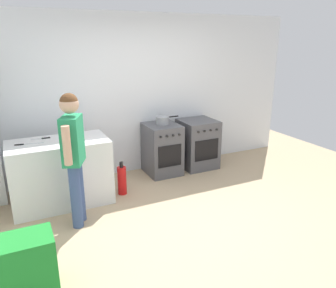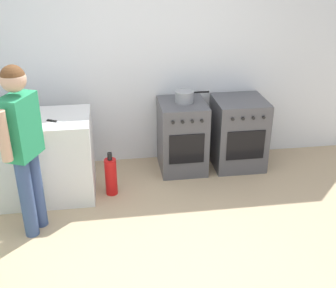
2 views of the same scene
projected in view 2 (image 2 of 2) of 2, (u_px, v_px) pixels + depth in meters
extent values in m
plane|color=tan|center=(174.00, 254.00, 3.76)|extent=(8.00, 8.00, 0.00)
cube|color=silver|center=(148.00, 57.00, 4.95)|extent=(6.00, 0.10, 2.60)
cube|color=silver|center=(31.00, 158.00, 4.47)|extent=(1.30, 0.70, 0.90)
cube|color=#4C4C51|center=(182.00, 136.00, 5.04)|extent=(0.54, 0.60, 0.85)
cube|color=black|center=(187.00, 149.00, 4.77)|extent=(0.40, 0.01, 0.36)
cylinder|color=black|center=(174.00, 107.00, 4.73)|extent=(0.17, 0.17, 0.01)
cylinder|color=black|center=(195.00, 106.00, 4.76)|extent=(0.17, 0.17, 0.01)
cylinder|color=black|center=(171.00, 100.00, 4.95)|extent=(0.17, 0.17, 0.01)
cylinder|color=black|center=(191.00, 99.00, 4.98)|extent=(0.17, 0.17, 0.01)
cylinder|color=black|center=(173.00, 123.00, 4.60)|extent=(0.04, 0.02, 0.04)
cylinder|color=black|center=(183.00, 122.00, 4.61)|extent=(0.04, 0.02, 0.04)
cylinder|color=black|center=(192.00, 121.00, 4.63)|extent=(0.04, 0.02, 0.04)
cylinder|color=black|center=(202.00, 121.00, 4.64)|extent=(0.04, 0.02, 0.04)
cube|color=#4C4C51|center=(238.00, 133.00, 5.13)|extent=(0.60, 0.60, 0.85)
cube|color=black|center=(246.00, 145.00, 4.86)|extent=(0.45, 0.01, 0.36)
cylinder|color=black|center=(232.00, 104.00, 4.82)|extent=(0.19, 0.19, 0.01)
cylinder|color=black|center=(255.00, 103.00, 4.86)|extent=(0.19, 0.19, 0.01)
cylinder|color=black|center=(227.00, 97.00, 5.04)|extent=(0.19, 0.19, 0.01)
cylinder|color=black|center=(248.00, 96.00, 5.07)|extent=(0.19, 0.19, 0.01)
cylinder|color=black|center=(233.00, 119.00, 4.69)|extent=(0.04, 0.02, 0.04)
cylinder|color=black|center=(243.00, 119.00, 4.70)|extent=(0.04, 0.02, 0.04)
cylinder|color=black|center=(253.00, 118.00, 4.72)|extent=(0.04, 0.02, 0.04)
cylinder|color=black|center=(264.00, 117.00, 4.73)|extent=(0.04, 0.02, 0.04)
cylinder|color=gray|center=(184.00, 97.00, 4.85)|extent=(0.22, 0.22, 0.13)
cylinder|color=black|center=(201.00, 92.00, 4.85)|extent=(0.18, 0.02, 0.02)
cube|color=silver|center=(61.00, 122.00, 4.18)|extent=(0.10, 0.07, 0.01)
cube|color=black|center=(52.00, 121.00, 4.21)|extent=(0.11, 0.08, 0.01)
cube|color=silver|center=(3.00, 112.00, 4.42)|extent=(0.14, 0.04, 0.01)
cube|color=black|center=(16.00, 112.00, 4.43)|extent=(0.11, 0.03, 0.01)
cylinder|color=#384C7A|center=(27.00, 198.00, 3.85)|extent=(0.13, 0.13, 0.80)
cylinder|color=#384C7A|center=(36.00, 190.00, 3.99)|extent=(0.13, 0.13, 0.80)
cube|color=#268C59|center=(21.00, 127.00, 3.63)|extent=(0.32, 0.39, 0.57)
cylinder|color=tan|center=(4.00, 136.00, 3.41)|extent=(0.09, 0.09, 0.44)
cylinder|color=tan|center=(36.00, 115.00, 3.83)|extent=(0.09, 0.09, 0.44)
sphere|color=tan|center=(13.00, 79.00, 3.45)|extent=(0.22, 0.22, 0.22)
sphere|color=brown|center=(13.00, 77.00, 3.44)|extent=(0.21, 0.21, 0.21)
cylinder|color=red|center=(111.00, 177.00, 4.59)|extent=(0.13, 0.13, 0.42)
cylinder|color=black|center=(110.00, 156.00, 4.48)|extent=(0.05, 0.05, 0.08)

